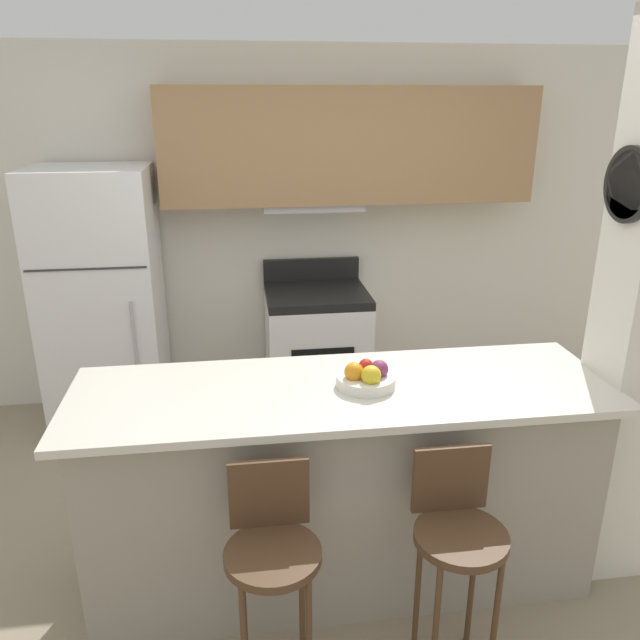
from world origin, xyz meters
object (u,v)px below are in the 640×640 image
object	(u,v)px
bar_stool_right	(457,535)
fruit_bowl	(367,377)
bar_stool_left	(272,552)
refrigerator	(103,303)
stove_range	(317,350)

from	to	relation	value
bar_stool_right	fruit_bowl	bearing A→B (deg)	115.32
bar_stool_left	bar_stool_right	xyz separation A→B (m)	(0.71, 0.00, 0.00)
bar_stool_left	bar_stool_right	world-z (taller)	same
refrigerator	bar_stool_right	distance (m)	2.85
bar_stool_left	bar_stool_right	bearing A→B (deg)	0.00
fruit_bowl	bar_stool_right	bearing A→B (deg)	-64.68
stove_range	bar_stool_left	world-z (taller)	stove_range
stove_range	fruit_bowl	size ratio (longest dim) A/B	4.14
bar_stool_right	fruit_bowl	distance (m)	0.73
bar_stool_left	fruit_bowl	xyz separation A→B (m)	(0.45, 0.53, 0.43)
stove_range	bar_stool_left	bearing A→B (deg)	-101.54
bar_stool_left	stove_range	bearing A→B (deg)	78.46
stove_range	fruit_bowl	distance (m)	1.86
refrigerator	bar_stool_right	size ratio (longest dim) A/B	1.90
refrigerator	bar_stool_right	bearing A→B (deg)	-53.36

